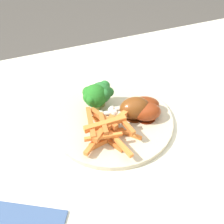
# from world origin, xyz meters

# --- Properties ---
(dining_table) EXTENTS (1.25, 0.81, 0.76)m
(dining_table) POSITION_xyz_m (0.00, 0.00, 0.65)
(dining_table) COLOR silver
(dining_table) RESTS_ON ground_plane
(dinner_plate) EXTENTS (0.29, 0.29, 0.01)m
(dinner_plate) POSITION_xyz_m (-0.05, 0.03, 0.76)
(dinner_plate) COLOR beige
(dinner_plate) RESTS_ON dining_table
(broccoli_floret_front) EXTENTS (0.06, 0.06, 0.06)m
(broccoli_floret_front) POSITION_xyz_m (-0.06, 0.08, 0.81)
(broccoli_floret_front) COLOR #8D9E4B
(broccoli_floret_front) RESTS_ON dinner_plate
(broccoli_floret_middle) EXTENTS (0.06, 0.06, 0.07)m
(broccoli_floret_middle) POSITION_xyz_m (-0.08, 0.07, 0.81)
(broccoli_floret_middle) COLOR #87A34F
(broccoli_floret_middle) RESTS_ON dinner_plate
(carrot_fries_pile) EXTENTS (0.16, 0.15, 0.04)m
(carrot_fries_pile) POSITION_xyz_m (-0.08, -0.02, 0.79)
(carrot_fries_pile) COLOR orange
(carrot_fries_pile) RESTS_ON dinner_plate
(chicken_drumstick_near) EXTENTS (0.13, 0.06, 0.05)m
(chicken_drumstick_near) POSITION_xyz_m (-0.01, 0.02, 0.79)
(chicken_drumstick_near) COLOR #50220C
(chicken_drumstick_near) RESTS_ON dinner_plate
(chicken_drumstick_far) EXTENTS (0.13, 0.07, 0.04)m
(chicken_drumstick_far) POSITION_xyz_m (0.02, 0.02, 0.79)
(chicken_drumstick_far) COLOR #571B0A
(chicken_drumstick_far) RESTS_ON dinner_plate
(chicken_drumstick_extra) EXTENTS (0.12, 0.06, 0.04)m
(chicken_drumstick_extra) POSITION_xyz_m (0.02, 0.00, 0.79)
(chicken_drumstick_extra) COLOR #5F1D0B
(chicken_drumstick_extra) RESTS_ON dinner_plate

